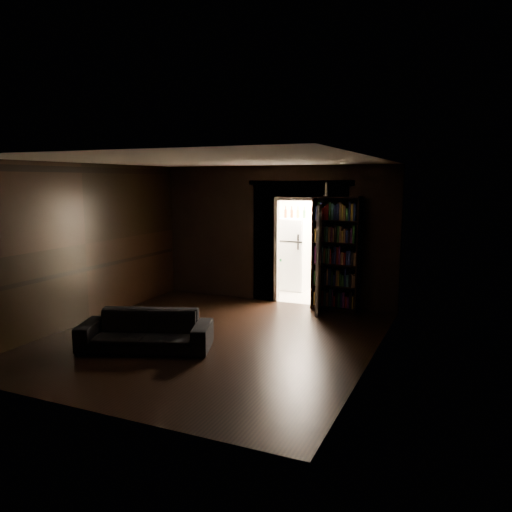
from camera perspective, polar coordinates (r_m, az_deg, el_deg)
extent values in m
plane|color=black|center=(8.09, -5.05, -9.41)|extent=(5.50, 5.50, 0.00)
cube|color=black|center=(10.79, -3.72, 2.77)|extent=(2.55, 0.10, 2.80)
cube|color=black|center=(9.80, 11.80, 2.00)|extent=(1.55, 0.10, 2.80)
cube|color=black|center=(10.06, 5.07, 8.31)|extent=(0.90, 0.10, 0.70)
cube|color=black|center=(9.23, -18.92, 1.32)|extent=(0.02, 5.50, 2.80)
cube|color=black|center=(6.93, 13.25, -0.74)|extent=(0.02, 5.50, 2.80)
cube|color=black|center=(5.56, -19.00, -3.27)|extent=(5.00, 0.02, 2.80)
cube|color=beige|center=(7.70, -5.33, 10.83)|extent=(5.00, 5.50, 0.02)
cube|color=silver|center=(10.11, 4.86, 0.35)|extent=(1.04, 0.06, 2.17)
cube|color=beige|center=(11.16, 6.30, -4.62)|extent=(2.20, 1.80, 0.10)
cube|color=beige|center=(11.76, 7.65, 2.21)|extent=(2.20, 0.10, 2.40)
cube|color=beige|center=(11.30, 1.32, 2.03)|extent=(0.10, 1.60, 2.40)
cube|color=beige|center=(10.69, 11.80, 1.46)|extent=(0.10, 1.60, 2.40)
cube|color=beige|center=(10.87, 6.52, 8.31)|extent=(2.20, 1.80, 0.10)
cube|color=#B46171|center=(11.63, 7.67, 7.18)|extent=(2.00, 0.04, 0.26)
imported|color=black|center=(7.68, -12.52, -7.68)|extent=(2.10, 1.44, 0.74)
cube|color=black|center=(9.73, 9.11, 0.25)|extent=(0.95, 0.56, 2.20)
cube|color=white|center=(11.54, 4.10, 0.27)|extent=(0.87, 0.82, 1.65)
cube|color=silver|center=(9.54, 7.20, -0.33)|extent=(0.23, 0.84, 2.05)
cube|color=white|center=(9.72, 8.03, 7.57)|extent=(0.10, 0.10, 0.27)
cube|color=black|center=(11.41, 4.46, 5.02)|extent=(0.67, 0.20, 0.27)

